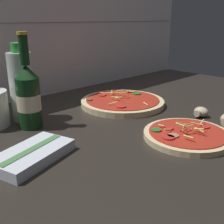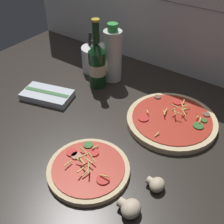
% 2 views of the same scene
% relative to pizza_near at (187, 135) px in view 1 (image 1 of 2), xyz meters
% --- Properties ---
extents(counter_slab, '(1.60, 0.90, 0.03)m').
position_rel_pizza_near_xyz_m(counter_slab, '(0.01, 0.17, -0.02)').
color(counter_slab, '#28231E').
rests_on(counter_slab, ground).
extents(tile_backsplash, '(1.60, 0.01, 0.60)m').
position_rel_pizza_near_xyz_m(tile_backsplash, '(0.01, 0.62, 0.27)').
color(tile_backsplash, white).
rests_on(tile_backsplash, ground).
extents(pizza_near, '(0.22, 0.22, 0.04)m').
position_rel_pizza_near_xyz_m(pizza_near, '(0.00, 0.00, 0.00)').
color(pizza_near, beige).
rests_on(pizza_near, counter_slab).
extents(pizza_far, '(0.29, 0.29, 0.05)m').
position_rel_pizza_near_xyz_m(pizza_far, '(0.09, 0.31, 0.00)').
color(pizza_far, beige).
rests_on(pizza_far, counter_slab).
extents(beer_bottle, '(0.06, 0.06, 0.26)m').
position_rel_pizza_near_xyz_m(beer_bottle, '(-0.24, 0.35, 0.08)').
color(beer_bottle, '#143819').
rests_on(beer_bottle, counter_slab).
extents(oil_bottle, '(0.07, 0.07, 0.23)m').
position_rel_pizza_near_xyz_m(oil_bottle, '(-0.22, 0.42, 0.10)').
color(oil_bottle, silver).
rests_on(oil_bottle, counter_slab).
extents(mushroom_left, '(0.05, 0.04, 0.03)m').
position_rel_pizza_near_xyz_m(mushroom_left, '(0.17, 0.06, 0.01)').
color(mushroom_left, beige).
rests_on(mushroom_left, counter_slab).
extents(dish_towel, '(0.20, 0.14, 0.03)m').
position_rel_pizza_near_xyz_m(dish_towel, '(-0.34, 0.18, 0.00)').
color(dish_towel, silver).
rests_on(dish_towel, counter_slab).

